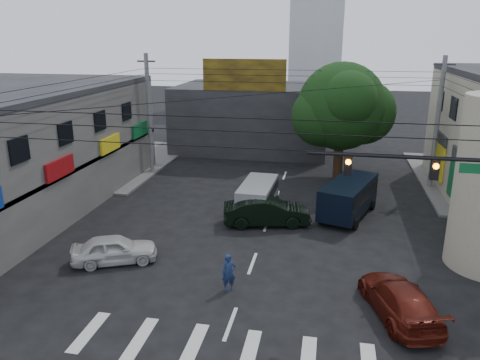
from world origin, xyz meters
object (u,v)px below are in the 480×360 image
(navy_van, at_px, (348,199))
(white_compact, at_px, (114,249))
(traffic_gantry, at_px, (455,199))
(dark_sedan, at_px, (267,211))
(street_tree, at_px, (341,107))
(silver_minivan, at_px, (258,198))
(traffic_officer, at_px, (229,273))
(maroon_sedan, at_px, (399,299))
(utility_pole_far_right, at_px, (437,124))
(utility_pole_far_left, at_px, (149,115))

(navy_van, bearing_deg, white_compact, 145.66)
(traffic_gantry, relative_size, dark_sedan, 1.39)
(street_tree, height_order, silver_minivan, street_tree)
(street_tree, relative_size, navy_van, 1.50)
(navy_van, height_order, traffic_officer, navy_van)
(street_tree, bearing_deg, traffic_gantry, -78.01)
(street_tree, xyz_separation_m, silver_minivan, (-4.84, -8.22, -4.53))
(maroon_sedan, xyz_separation_m, silver_minivan, (-7.12, 9.96, 0.25))
(traffic_officer, bearing_deg, white_compact, 142.82)
(street_tree, bearing_deg, navy_van, -85.66)
(maroon_sedan, bearing_deg, traffic_officer, -21.90)
(traffic_officer, bearing_deg, street_tree, 52.32)
(street_tree, distance_m, maroon_sedan, 18.93)
(utility_pole_far_right, xyz_separation_m, silver_minivan, (-11.34, -7.22, -3.66))
(utility_pole_far_right, xyz_separation_m, navy_van, (-5.91, -6.79, -3.52))
(utility_pole_far_left, distance_m, silver_minivan, 12.60)
(traffic_officer, bearing_deg, dark_sedan, 62.65)
(street_tree, xyz_separation_m, dark_sedan, (-4.02, -10.08, -4.66))
(traffic_gantry, distance_m, white_compact, 15.03)
(traffic_gantry, distance_m, dark_sedan, 11.85)
(traffic_gantry, height_order, white_compact, traffic_gantry)
(traffic_officer, bearing_deg, traffic_gantry, -25.77)
(navy_van, bearing_deg, street_tree, 23.07)
(utility_pole_far_right, bearing_deg, maroon_sedan, -103.80)
(dark_sedan, distance_m, silver_minivan, 2.04)
(traffic_officer, bearing_deg, utility_pole_far_right, 33.19)
(navy_van, xyz_separation_m, traffic_officer, (-5.17, -9.82, -0.26))
(silver_minivan, bearing_deg, street_tree, -28.09)
(dark_sedan, relative_size, traffic_officer, 3.15)
(utility_pole_far_left, relative_size, dark_sedan, 1.78)
(traffic_gantry, distance_m, utility_pole_far_left, 25.00)
(silver_minivan, bearing_deg, maroon_sedan, -142.05)
(street_tree, distance_m, utility_pole_far_right, 6.63)
(street_tree, bearing_deg, traffic_officer, -104.59)
(street_tree, xyz_separation_m, utility_pole_far_right, (6.50, -1.00, -0.87))
(utility_pole_far_left, height_order, maroon_sedan, utility_pole_far_left)
(utility_pole_far_left, relative_size, maroon_sedan, 1.79)
(white_compact, distance_m, maroon_sedan, 12.94)
(utility_pole_far_right, relative_size, dark_sedan, 1.78)
(traffic_officer, bearing_deg, maroon_sedan, -27.81)
(utility_pole_far_right, relative_size, silver_minivan, 2.06)
(maroon_sedan, distance_m, silver_minivan, 12.24)
(traffic_gantry, height_order, utility_pole_far_left, utility_pole_far_left)
(maroon_sedan, relative_size, navy_van, 0.89)
(utility_pole_far_right, bearing_deg, silver_minivan, -147.51)
(navy_van, bearing_deg, utility_pole_far_right, -22.29)
(utility_pole_far_left, bearing_deg, traffic_gantry, -42.86)
(street_tree, xyz_separation_m, traffic_gantry, (3.82, -18.00, -0.64))
(dark_sedan, height_order, navy_van, navy_van)
(white_compact, relative_size, traffic_officer, 2.61)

